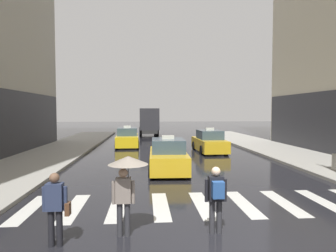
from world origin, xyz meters
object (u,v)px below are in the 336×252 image
pedestrian_with_handbag (56,205)px  taxi_second (209,142)px  taxi_third (127,138)px  pedestrian_with_umbrella (126,174)px  pedestrian_with_backpack (216,195)px  box_truck (149,121)px  taxi_lead (168,157)px

pedestrian_with_handbag → taxi_second: bearing=65.3°
taxi_third → pedestrian_with_umbrella: bearing=-86.6°
pedestrian_with_backpack → pedestrian_with_umbrella: bearing=179.1°
box_truck → pedestrian_with_backpack: (1.28, -29.42, -0.88)m
pedestrian_with_umbrella → pedestrian_with_backpack: bearing=-0.9°
taxi_third → pedestrian_with_umbrella: (1.06, -17.88, 0.79)m
taxi_third → pedestrian_with_handbag: (-0.48, -18.29, 0.21)m
box_truck → pedestrian_with_handbag: (-2.42, -29.80, -0.92)m
box_truck → pedestrian_with_umbrella: size_ratio=3.91×
taxi_second → pedestrian_with_umbrella: size_ratio=2.37×
taxi_lead → taxi_second: bearing=61.3°
pedestrian_with_umbrella → pedestrian_with_backpack: pedestrian_with_umbrella is taller
taxi_second → pedestrian_with_backpack: size_ratio=2.78×
pedestrian_with_umbrella → taxi_lead: bearing=78.2°
taxi_lead → box_truck: size_ratio=0.60×
taxi_lead → taxi_second: 7.46m
box_truck → pedestrian_with_backpack: bearing=-87.5°
taxi_second → pedestrian_with_backpack: 14.51m
pedestrian_with_backpack → pedestrian_with_handbag: same height
box_truck → taxi_second: bearing=-74.3°
taxi_third → pedestrian_with_handbag: bearing=-91.5°
taxi_third → pedestrian_with_backpack: size_ratio=2.79×
box_truck → pedestrian_with_umbrella: (-0.89, -29.39, -0.34)m
pedestrian_with_backpack → pedestrian_with_handbag: bearing=-174.2°
pedestrian_with_umbrella → pedestrian_with_handbag: size_ratio=1.18×
taxi_lead → taxi_second: size_ratio=1.00×
pedestrian_with_backpack → taxi_lead: bearing=94.3°
pedestrian_with_umbrella → pedestrian_with_handbag: 1.69m
taxi_third → pedestrian_with_backpack: taxi_third is taller
pedestrian_with_handbag → taxi_lead: bearing=68.7°
taxi_third → pedestrian_with_umbrella: 17.93m
pedestrian_with_umbrella → pedestrian_with_handbag: bearing=-165.1°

